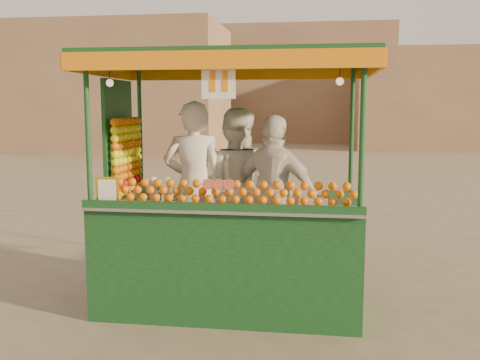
# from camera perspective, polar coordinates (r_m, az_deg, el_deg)

# --- Properties ---
(ground) EXTENTS (90.00, 90.00, 0.00)m
(ground) POSITION_cam_1_polar(r_m,az_deg,el_deg) (6.07, 2.09, -12.78)
(ground) COLOR #695B4B
(ground) RESTS_ON ground
(building_left) EXTENTS (10.00, 6.00, 6.00)m
(building_left) POSITION_cam_1_polar(r_m,az_deg,el_deg) (27.41, -12.50, 9.31)
(building_left) COLOR #8F7151
(building_left) RESTS_ON ground
(building_right) EXTENTS (9.00, 6.00, 5.00)m
(building_right) POSITION_cam_1_polar(r_m,az_deg,el_deg) (30.35, 20.55, 7.88)
(building_right) COLOR #8F7151
(building_right) RESTS_ON ground
(building_center) EXTENTS (14.00, 7.00, 7.00)m
(building_center) POSITION_cam_1_polar(r_m,az_deg,el_deg) (35.78, 4.06, 9.84)
(building_center) COLOR #8F7151
(building_center) RESTS_ON ground
(juice_cart) EXTENTS (2.93, 1.90, 2.66)m
(juice_cart) POSITION_cam_1_polar(r_m,az_deg,el_deg) (5.80, -1.66, -4.80)
(juice_cart) COLOR #0F3816
(juice_cart) RESTS_ON ground
(vendor_left) EXTENTS (0.72, 0.51, 1.88)m
(vendor_left) POSITION_cam_1_polar(r_m,az_deg,el_deg) (6.04, -4.84, -0.66)
(vendor_left) COLOR silver
(vendor_left) RESTS_ON ground
(vendor_middle) EXTENTS (0.93, 0.76, 1.80)m
(vendor_middle) POSITION_cam_1_polar(r_m,az_deg,el_deg) (6.24, -0.56, -0.73)
(vendor_middle) COLOR white
(vendor_middle) RESTS_ON ground
(vendor_right) EXTENTS (1.10, 0.77, 1.73)m
(vendor_right) POSITION_cam_1_polar(r_m,az_deg,el_deg) (5.83, 3.67, -1.67)
(vendor_right) COLOR silver
(vendor_right) RESTS_ON ground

